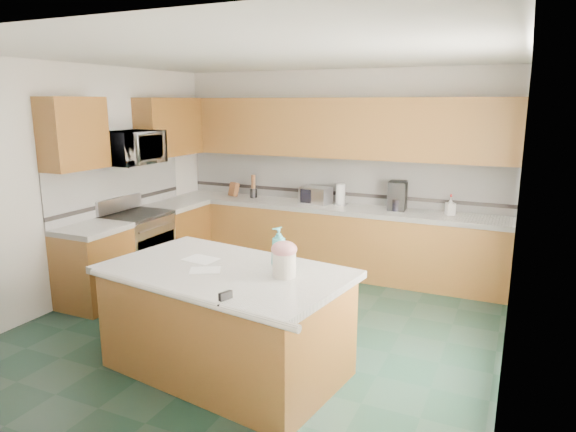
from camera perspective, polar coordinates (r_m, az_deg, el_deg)
The scene contains 52 objects.
floor at distance 5.43m, azimuth -3.05°, elevation -12.21°, with size 4.60×4.60×0.00m, color black.
ceiling at distance 4.95m, azimuth -3.43°, elevation 17.47°, with size 4.60×4.60×0.00m, color white.
wall_back at distance 7.13m, azimuth 5.56°, elevation 5.05°, with size 4.60×0.04×2.70m, color white.
wall_front at distance 3.22m, azimuth -23.00°, elevation -5.15°, with size 4.60×0.04×2.70m, color white.
wall_left at distance 6.43m, azimuth -21.86°, elevation 3.39°, with size 0.04×4.60×2.70m, color white.
wall_right at distance 4.45m, azimuth 24.19°, elevation -0.54°, with size 0.04×4.60×2.70m, color white.
back_base_cab at distance 7.01m, azimuth 4.54°, elevation -2.73°, with size 4.60×0.60×0.86m, color #40240A.
back_countertop at distance 6.91m, azimuth 4.60°, elevation 0.95°, with size 4.60×0.64×0.06m, color white.
back_upper_cab at distance 6.90m, azimuth 5.15°, elevation 9.73°, with size 4.60×0.33×0.78m, color #40240A.
back_backsplash at distance 7.11m, azimuth 5.45°, elevation 4.10°, with size 4.60×0.02×0.63m, color silver.
back_accent_band at distance 7.14m, azimuth 5.41°, elevation 2.54°, with size 4.60×0.01×0.05m, color black.
left_base_cab_rear at distance 7.34m, azimuth -12.27°, elevation -2.28°, with size 0.60×0.82×0.86m, color #40240A.
left_counter_rear at distance 7.24m, azimuth -12.44°, elevation 1.24°, with size 0.64×0.82×0.06m, color white.
left_base_cab_front at distance 6.24m, azimuth -20.73°, elevation -5.46°, with size 0.60×0.72×0.86m, color #40240A.
left_counter_front at distance 6.12m, azimuth -21.06°, elevation -1.36°, with size 0.64×0.72×0.06m, color white.
left_backsplash at distance 6.81m, azimuth -18.27°, elevation 3.14°, with size 0.02×2.30×0.63m, color silver.
left_accent_band at distance 6.84m, azimuth -18.12°, elevation 1.53°, with size 0.01×2.30×0.05m, color black.
left_upper_cab_rear at distance 7.30m, azimuth -13.05°, elevation 9.62°, with size 0.33×1.09×0.78m, color #40240A.
left_upper_cab_front at distance 6.07m, azimuth -22.74°, elevation 8.44°, with size 0.33×0.72×0.78m, color #40240A.
range_body at distance 6.75m, azimuth -16.29°, elevation -3.73°, with size 0.60×0.76×0.88m, color #B7B7BC.
range_oven_door at distance 6.58m, azimuth -14.35°, elevation -4.39°, with size 0.02×0.68×0.55m, color black.
range_cooktop at distance 6.64m, azimuth -16.53°, elevation 0.09°, with size 0.62×0.78×0.04m, color black.
range_handle at distance 6.46m, azimuth -14.33°, elevation -1.20°, with size 0.02×0.02×0.66m, color #B7B7BC.
range_backguard at distance 6.79m, azimuth -18.25°, elevation 1.27°, with size 0.06×0.76×0.18m, color #B7B7BC.
microwave at distance 6.52m, azimuth -16.99°, elevation 7.25°, with size 0.73×0.50×0.41m, color #B7B7BC.
island_base at distance 4.49m, azimuth -6.89°, elevation -11.78°, with size 1.93×1.10×0.86m, color #40240A.
island_top at distance 4.32m, azimuth -7.05°, elevation -6.21°, with size 2.03×1.20×0.06m, color white.
island_bullnose at distance 3.86m, azimuth -11.78°, elevation -8.74°, with size 0.06×0.06×2.03m, color white.
treat_jar at distance 4.06m, azimuth -0.43°, elevation -5.45°, with size 0.19×0.19×0.20m, color silver.
treat_jar_lid at distance 4.03m, azimuth -0.43°, elevation -3.70°, with size 0.21×0.21×0.13m, color pink.
treat_jar_knob at distance 4.01m, azimuth -0.43°, elevation -3.09°, with size 0.02×0.02×0.07m, color tan.
treat_jar_knob_end_l at distance 4.03m, azimuth -0.87°, elevation -3.03°, with size 0.04×0.04×0.04m, color tan.
treat_jar_knob_end_r at distance 4.00m, azimuth 0.01°, elevation -3.14°, with size 0.04×0.04×0.04m, color tan.
soap_bottle_island at distance 4.29m, azimuth -1.03°, elevation -3.47°, with size 0.13×0.13×0.34m, color #45B6BB.
paper_sheet_a at distance 4.30m, azimuth -9.19°, elevation -5.96°, with size 0.25×0.19×0.00m, color white.
paper_sheet_b at distance 4.59m, azimuth -9.66°, elevation -4.75°, with size 0.29×0.22×0.00m, color white.
clamp_body at distance 3.66m, azimuth -6.94°, elevation -9.05°, with size 0.03×0.10×0.09m, color black.
clamp_handle at distance 3.62m, azimuth -7.46°, elevation -9.67°, with size 0.02×0.02×0.07m, color black.
knife_block at distance 7.57m, azimuth -6.04°, elevation 2.95°, with size 0.11×0.09×0.20m, color #472814.
utensil_crock at distance 7.45m, azimuth -3.86°, elevation 2.57°, with size 0.11×0.11×0.13m, color black.
utensil_bundle at distance 7.42m, azimuth -3.88°, elevation 3.83°, with size 0.06×0.06×0.20m, color #472814.
toaster_oven at distance 7.00m, azimuth 3.11°, elevation 2.33°, with size 0.39×0.27×0.23m, color #B7B7BC.
toaster_oven_door at distance 6.88m, azimuth 2.72°, elevation 2.16°, with size 0.35×0.01×0.19m, color black.
paper_towel at distance 6.93m, azimuth 5.86°, elevation 2.41°, with size 0.13×0.13×0.28m, color white.
paper_towel_base at distance 6.95m, azimuth 5.83°, elevation 1.32°, with size 0.19×0.19×0.01m, color #B7B7BC.
water_jug at distance 6.69m, azimuth 12.00°, elevation 1.69°, with size 0.15×0.15×0.25m, color #5A8CD5.
water_jug_neck at distance 6.66m, azimuth 12.06°, elevation 2.90°, with size 0.07×0.07×0.04m, color #5A8CD5.
coffee_maker at distance 6.69m, azimuth 12.08°, elevation 2.23°, with size 0.22×0.24×0.37m, color black.
coffee_carafe at distance 6.66m, azimuth 11.93°, elevation 1.23°, with size 0.15×0.15×0.15m, color black.
soap_bottle_back at distance 6.57m, azimuth 17.60°, elevation 1.07°, with size 0.10×0.10×0.23m, color white.
soap_back_cap at distance 6.55m, azimuth 17.67°, elevation 2.17°, with size 0.02×0.02×0.03m, color red.
window_light_proxy at distance 4.23m, azimuth 23.92°, elevation 0.92°, with size 0.02×1.40×1.10m, color white.
Camera 1 is at (2.32, -4.36, 2.27)m, focal length 32.00 mm.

